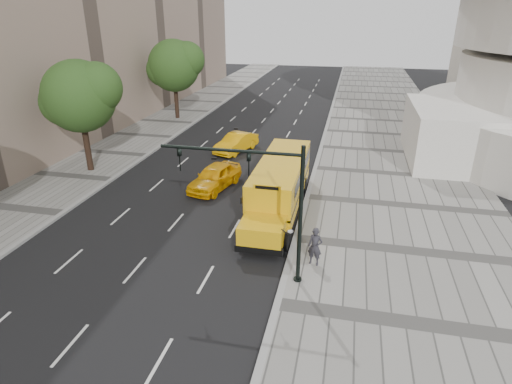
% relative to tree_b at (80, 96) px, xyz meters
% --- Properties ---
extents(ground, '(140.00, 140.00, 0.00)m').
position_rel_tree_b_xyz_m(ground, '(10.40, -1.47, -5.68)').
color(ground, black).
rests_on(ground, ground).
extents(sidewalk_museum, '(12.00, 140.00, 0.15)m').
position_rel_tree_b_xyz_m(sidewalk_museum, '(22.40, -1.47, -5.61)').
color(sidewalk_museum, gray).
rests_on(sidewalk_museum, ground).
extents(sidewalk_far, '(6.00, 140.00, 0.15)m').
position_rel_tree_b_xyz_m(sidewalk_far, '(-0.60, -1.47, -5.61)').
color(sidewalk_far, gray).
rests_on(sidewalk_far, ground).
extents(curb_museum, '(0.30, 140.00, 0.15)m').
position_rel_tree_b_xyz_m(curb_museum, '(16.40, -1.47, -5.61)').
color(curb_museum, gray).
rests_on(curb_museum, ground).
extents(curb_far, '(0.30, 140.00, 0.15)m').
position_rel_tree_b_xyz_m(curb_far, '(2.40, -1.47, -5.61)').
color(curb_far, gray).
rests_on(curb_far, ground).
extents(tree_b, '(5.73, 5.09, 8.18)m').
position_rel_tree_b_xyz_m(tree_b, '(0.00, 0.00, 0.00)').
color(tree_b, black).
rests_on(tree_b, ground).
extents(tree_c, '(6.13, 5.45, 8.47)m').
position_rel_tree_b_xyz_m(tree_c, '(0.01, 17.12, 0.12)').
color(tree_c, black).
rests_on(tree_c, ground).
extents(school_bus, '(2.96, 11.56, 3.19)m').
position_rel_tree_b_xyz_m(school_bus, '(14.90, -3.27, -3.92)').
color(school_bus, gold).
rests_on(school_bus, ground).
extents(taxi_near, '(3.02, 5.19, 1.66)m').
position_rel_tree_b_xyz_m(taxi_near, '(10.06, -1.09, -4.85)').
color(taxi_near, '#ECA206').
rests_on(taxi_near, ground).
extents(taxi_far, '(3.08, 5.02, 1.56)m').
position_rel_tree_b_xyz_m(taxi_far, '(9.37, 7.09, -4.90)').
color(taxi_far, '#ECA206').
rests_on(taxi_far, ground).
extents(pedestrian, '(0.76, 0.58, 1.87)m').
position_rel_tree_b_xyz_m(pedestrian, '(17.59, -9.33, -4.59)').
color(pedestrian, '#2B2930').
rests_on(pedestrian, sidewalk_museum).
extents(traffic_signal, '(6.18, 0.36, 6.40)m').
position_rel_tree_b_xyz_m(traffic_signal, '(15.60, -10.83, -1.59)').
color(traffic_signal, black).
rests_on(traffic_signal, ground).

